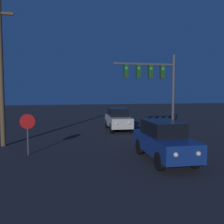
# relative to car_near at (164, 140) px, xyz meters

# --- Properties ---
(car_near) EXTENTS (1.76, 4.44, 1.78)m
(car_near) POSITION_rel_car_near_xyz_m (0.00, 0.00, 0.00)
(car_near) COLOR navy
(car_near) RESTS_ON ground_plane
(car_far) EXTENTS (1.94, 4.49, 1.78)m
(car_far) POSITION_rel_car_near_xyz_m (0.09, 9.12, 0.00)
(car_far) COLOR beige
(car_far) RESTS_ON ground_plane
(traffic_signal_mast) EXTENTS (4.40, 0.30, 5.66)m
(traffic_signal_mast) POSITION_rel_car_near_xyz_m (1.85, 5.78, 3.04)
(traffic_signal_mast) COLOR #4C4C51
(traffic_signal_mast) RESTS_ON ground_plane
(stop_sign) EXTENTS (0.72, 0.07, 2.03)m
(stop_sign) POSITION_rel_car_near_xyz_m (-6.12, 2.29, 0.49)
(stop_sign) COLOR #4C4C51
(stop_sign) RESTS_ON ground_plane
(utility_pole) EXTENTS (1.54, 0.28, 8.28)m
(utility_pole) POSITION_rel_car_near_xyz_m (-7.75, 4.79, 3.36)
(utility_pole) COLOR brown
(utility_pole) RESTS_ON ground_plane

